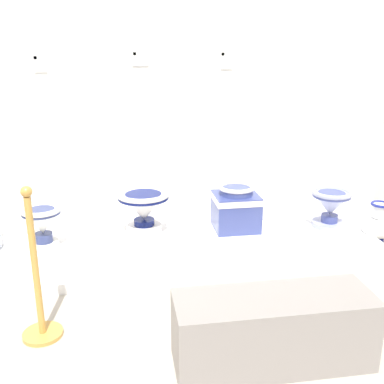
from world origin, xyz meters
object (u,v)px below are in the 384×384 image
(antique_toilet_rightmost, at_px, (331,204))
(plinth_block_rightmost, at_px, (328,231))
(antique_toilet_tall_cobalt, at_px, (236,207))
(info_placard_first, at_px, (40,63))
(plinth_block_tall_cobalt, at_px, (235,234))
(antique_toilet_broad_patterned, at_px, (42,221))
(info_placard_second, at_px, (140,58))
(museum_bench, at_px, (273,330))
(info_placard_third, at_px, (227,60))
(decorative_vase_spare, at_px, (378,225))
(plinth_block_broad_patterned, at_px, (45,249))
(plinth_block_pale_glazed, at_px, (145,241))
(stanchion_post_near_left, at_px, (38,292))
(antique_toilet_pale_glazed, at_px, (144,207))

(antique_toilet_rightmost, bearing_deg, plinth_block_rightmost, 135.00)
(antique_toilet_tall_cobalt, bearing_deg, info_placard_first, 164.38)
(antique_toilet_rightmost, bearing_deg, plinth_block_tall_cobalt, 178.00)
(antique_toilet_broad_patterned, height_order, antique_toilet_tall_cobalt, antique_toilet_tall_cobalt)
(info_placard_first, height_order, info_placard_second, info_placard_second)
(plinth_block_tall_cobalt, relative_size, museum_bench, 0.37)
(plinth_block_rightmost, relative_size, info_placard_third, 2.52)
(antique_toilet_tall_cobalt, distance_m, decorative_vase_spare, 1.33)
(plinth_block_broad_patterned, distance_m, antique_toilet_rightmost, 2.42)
(info_placard_first, relative_size, museum_bench, 0.13)
(plinth_block_tall_cobalt, height_order, antique_toilet_rightmost, antique_toilet_rightmost)
(info_placard_first, bearing_deg, antique_toilet_rightmost, -10.96)
(plinth_block_pale_glazed, xyz_separation_m, plinth_block_rightmost, (1.61, 0.05, -0.03))
(antique_toilet_tall_cobalt, bearing_deg, plinth_block_tall_cobalt, 90.00)
(plinth_block_rightmost, height_order, info_placard_second, info_placard_second)
(info_placard_third, bearing_deg, plinth_block_pale_glazed, -146.42)
(plinth_block_tall_cobalt, relative_size, info_placard_third, 2.52)
(plinth_block_pale_glazed, relative_size, stanchion_post_near_left, 0.41)
(antique_toilet_broad_patterned, relative_size, info_placard_second, 2.51)
(antique_toilet_pale_glazed, distance_m, info_placard_second, 1.23)
(antique_toilet_tall_cobalt, relative_size, info_placard_second, 2.80)
(info_placard_third, height_order, decorative_vase_spare, info_placard_third)
(info_placard_first, bearing_deg, antique_toilet_tall_cobalt, -15.62)
(info_placard_second, bearing_deg, plinth_block_broad_patterned, -153.06)
(info_placard_second, height_order, museum_bench, info_placard_second)
(antique_toilet_broad_patterned, bearing_deg, info_placard_first, 85.47)
(plinth_block_rightmost, relative_size, info_placard_second, 2.85)
(plinth_block_pale_glazed, height_order, museum_bench, museum_bench)
(info_placard_second, height_order, info_placard_third, info_placard_third)
(plinth_block_broad_patterned, height_order, plinth_block_rightmost, plinth_block_rightmost)
(info_placard_third, distance_m, museum_bench, 2.34)
(antique_toilet_broad_patterned, xyz_separation_m, antique_toilet_pale_glazed, (0.80, -0.09, 0.11))
(plinth_block_tall_cobalt, height_order, stanchion_post_near_left, stanchion_post_near_left)
(decorative_vase_spare, bearing_deg, stanchion_post_near_left, -159.94)
(antique_toilet_rightmost, relative_size, museum_bench, 0.32)
(antique_toilet_broad_patterned, distance_m, info_placard_first, 1.27)
(antique_toilet_rightmost, bearing_deg, info_placard_second, 163.71)
(antique_toilet_rightmost, bearing_deg, info_placard_third, 151.29)
(plinth_block_pale_glazed, distance_m, antique_toilet_rightmost, 1.62)
(antique_toilet_broad_patterned, distance_m, stanchion_post_near_left, 1.05)
(antique_toilet_pale_glazed, height_order, plinth_block_rightmost, antique_toilet_pale_glazed)
(antique_toilet_broad_patterned, relative_size, stanchion_post_near_left, 0.37)
(decorative_vase_spare, bearing_deg, plinth_block_pale_glazed, -178.50)
(info_placard_third, bearing_deg, antique_toilet_pale_glazed, -146.42)
(antique_toilet_tall_cobalt, xyz_separation_m, museum_bench, (-0.16, -1.47, -0.18))
(antique_toilet_broad_patterned, bearing_deg, decorative_vase_spare, -0.62)
(decorative_vase_spare, relative_size, museum_bench, 0.33)
(antique_toilet_rightmost, bearing_deg, info_placard_first, 169.04)
(plinth_block_pale_glazed, height_order, info_placard_second, info_placard_second)
(plinth_block_broad_patterned, distance_m, stanchion_post_near_left, 1.06)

